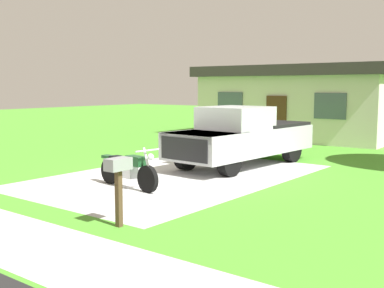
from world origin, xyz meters
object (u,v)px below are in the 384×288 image
at_px(mailbox, 118,174).
at_px(motorcycle, 128,169).
at_px(neighbor_house, 301,101).
at_px(pickup_truck, 243,136).

bearing_deg(mailbox, motorcycle, 132.39).
bearing_deg(neighbor_house, motorcycle, -82.17).
relative_size(pickup_truck, neighbor_house, 0.60).
xyz_separation_m(mailbox, neighbor_house, (-4.17, 16.30, 0.81)).
bearing_deg(pickup_truck, neighbor_house, 104.32).
xyz_separation_m(pickup_truck, neighbor_house, (-2.32, 9.07, 0.84)).
distance_m(motorcycle, mailbox, 3.41).
relative_size(motorcycle, neighbor_house, 0.23).
distance_m(motorcycle, pickup_truck, 4.79).
distance_m(pickup_truck, neighbor_house, 9.40).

